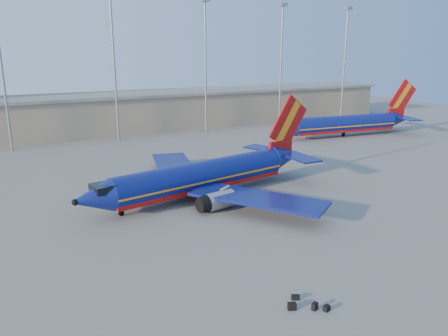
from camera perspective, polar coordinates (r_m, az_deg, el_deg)
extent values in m
plane|color=slate|center=(53.51, 4.56, -4.72)|extent=(220.00, 220.00, 0.00)
cube|color=gray|center=(107.96, -7.55, 7.50)|extent=(120.00, 15.00, 8.00)
cube|color=slate|center=(107.49, -7.63, 9.72)|extent=(122.00, 16.00, 0.60)
cylinder|color=gray|center=(88.47, -26.95, 10.87)|extent=(0.44, 0.44, 28.00)
cylinder|color=gray|center=(91.19, -14.09, 12.11)|extent=(0.44, 0.44, 28.00)
cylinder|color=gray|center=(98.00, -2.41, 12.72)|extent=(0.44, 0.44, 28.00)
cube|color=gray|center=(98.44, -2.51, 21.07)|extent=(1.60, 1.60, 0.70)
cylinder|color=gray|center=(108.13, 7.44, 12.84)|extent=(0.44, 0.44, 28.00)
cube|color=gray|center=(108.53, 7.71, 20.40)|extent=(1.60, 1.60, 0.70)
cylinder|color=gray|center=(120.75, 15.42, 12.67)|extent=(0.44, 0.44, 28.00)
cube|color=gray|center=(121.11, 15.92, 19.43)|extent=(1.60, 1.60, 0.70)
cylinder|color=navy|center=(55.39, -2.95, -1.02)|extent=(24.61, 7.99, 3.75)
cube|color=#AE0F0E|center=(55.66, -2.94, -1.97)|extent=(24.48, 7.29, 1.32)
cube|color=orange|center=(55.46, -2.95, -1.27)|extent=(24.62, 8.03, 0.22)
cone|color=navy|center=(48.99, -16.77, -3.85)|extent=(4.85, 4.44, 3.75)
cube|color=black|center=(49.15, -15.43, -2.50)|extent=(2.86, 3.02, 0.81)
cone|color=navy|center=(64.65, 7.83, 1.55)|extent=(5.85, 4.62, 3.75)
cube|color=#AE0F0E|center=(63.77, 7.36, 2.64)|extent=(4.29, 1.30, 2.23)
cube|color=#AE0F0E|center=(64.11, 8.37, 5.90)|extent=(7.38, 1.63, 8.09)
cube|color=orange|center=(63.97, 8.24, 5.88)|extent=(4.95, 1.29, 6.34)
cube|color=navy|center=(66.62, 5.48, 2.52)|extent=(5.26, 7.16, 0.22)
cube|color=navy|center=(61.95, 9.86, 1.40)|extent=(3.25, 6.58, 0.22)
cube|color=navy|center=(63.63, -6.46, 0.20)|extent=(8.68, 16.47, 0.35)
cube|color=navy|center=(49.94, 4.43, -3.97)|extent=(13.02, 15.85, 0.35)
cube|color=#AE0F0E|center=(56.06, -2.51, -2.27)|extent=(6.68, 4.96, 1.01)
cylinder|color=gray|center=(59.44, -6.82, -1.55)|extent=(3.97, 2.74, 2.13)
cylinder|color=gray|center=(51.13, -0.63, -4.24)|extent=(3.97, 2.74, 2.13)
cylinder|color=gray|center=(50.83, -13.29, -5.51)|extent=(0.28, 0.28, 1.12)
cylinder|color=black|center=(50.91, -13.28, -5.76)|extent=(0.68, 0.36, 0.65)
cylinder|color=black|center=(58.96, -3.19, -2.36)|extent=(0.94, 0.70, 0.85)
cylinder|color=black|center=(54.92, -0.03, -3.67)|extent=(0.94, 0.70, 0.85)
cylinder|color=navy|center=(98.13, 15.42, 5.57)|extent=(24.39, 6.43, 3.72)
cube|color=#AE0F0E|center=(98.29, 15.38, 5.02)|extent=(24.31, 5.74, 1.31)
cube|color=orange|center=(98.17, 15.41, 5.42)|extent=(24.39, 6.47, 0.22)
cone|color=navy|center=(90.45, 8.15, 5.18)|extent=(4.62, 4.17, 3.72)
cube|color=black|center=(90.94, 8.89, 5.82)|extent=(2.69, 2.87, 0.80)
cone|color=navy|center=(107.44, 21.77, 6.02)|extent=(5.62, 4.29, 3.72)
cube|color=#AE0F0E|center=(106.71, 21.53, 6.72)|extent=(4.26, 1.03, 2.21)
cube|color=#AE0F0E|center=(107.28, 22.27, 8.59)|extent=(7.37, 1.16, 8.02)
cube|color=orange|center=(107.14, 22.19, 8.59)|extent=(4.92, 0.98, 6.29)
cube|color=navy|center=(109.59, 20.44, 6.60)|extent=(3.62, 6.69, 0.22)
cube|color=navy|center=(104.65, 22.90, 5.99)|extent=(4.90, 7.06, 0.22)
cylinder|color=black|center=(98.52, 15.33, 4.27)|extent=(0.78, 0.78, 0.90)
cube|color=black|center=(33.40, 8.87, -17.42)|extent=(0.70, 0.56, 0.53)
cube|color=black|center=(33.78, 13.25, -17.39)|extent=(0.57, 0.48, 0.41)
cube|color=black|center=(33.68, 11.76, -17.26)|extent=(0.55, 0.46, 0.55)
cube|color=black|center=(34.62, 9.32, -16.32)|extent=(0.68, 0.55, 0.37)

